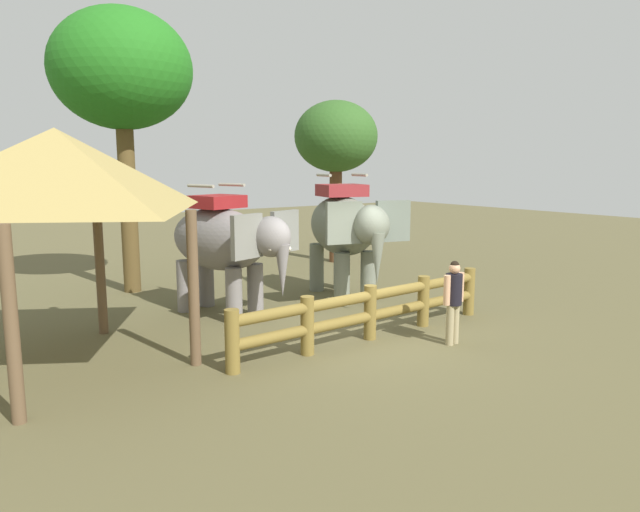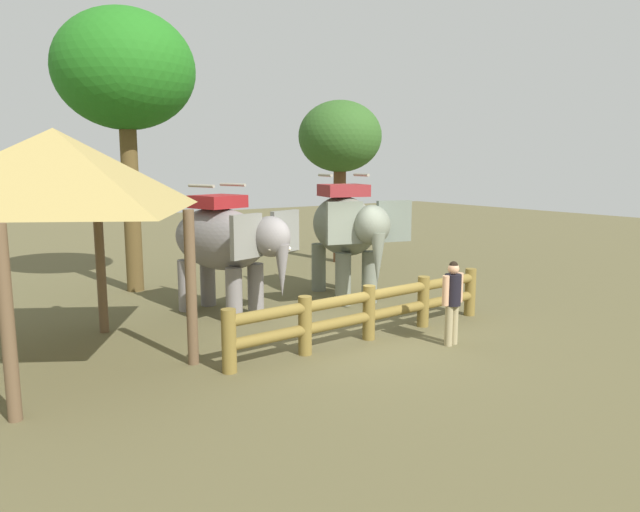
% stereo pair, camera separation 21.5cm
% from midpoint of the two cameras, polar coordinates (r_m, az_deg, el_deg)
% --- Properties ---
extents(ground_plane, '(60.00, 60.00, 0.00)m').
position_cam_midpoint_polar(ground_plane, '(11.51, 3.57, -7.82)').
color(ground_plane, brown).
extents(log_fence, '(6.22, 0.54, 1.05)m').
position_cam_midpoint_polar(log_fence, '(11.16, 4.39, -5.15)').
color(log_fence, olive).
rests_on(log_fence, ground).
extents(elephant_near_left, '(2.33, 3.47, 2.90)m').
position_cam_midpoint_polar(elephant_near_left, '(12.87, -9.76, 1.31)').
color(elephant_near_left, gray).
rests_on(elephant_near_left, ground).
extents(elephant_center, '(2.34, 3.70, 3.10)m').
position_cam_midpoint_polar(elephant_center, '(14.34, 2.07, 2.65)').
color(elephant_center, slate).
rests_on(elephant_center, ground).
extents(tourist_woman_in_black, '(0.55, 0.34, 1.58)m').
position_cam_midpoint_polar(tourist_woman_in_black, '(11.00, 12.42, -3.88)').
color(tourist_woman_in_black, tan).
rests_on(tourist_woman_in_black, ground).
extents(thatched_shelter, '(4.78, 4.78, 3.88)m').
position_cam_midpoint_polar(thatched_shelter, '(10.08, -24.96, 7.50)').
color(thatched_shelter, brown).
rests_on(thatched_shelter, ground).
extents(tree_far_left, '(3.50, 3.50, 7.15)m').
position_cam_midpoint_polar(tree_far_left, '(16.01, -19.26, 16.64)').
color(tree_far_left, brown).
rests_on(tree_far_left, ground).
extents(tree_back_center, '(2.78, 2.78, 5.41)m').
position_cam_midpoint_polar(tree_back_center, '(19.76, 1.26, 11.41)').
color(tree_back_center, brown).
rests_on(tree_back_center, ground).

